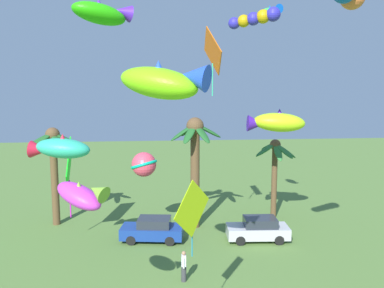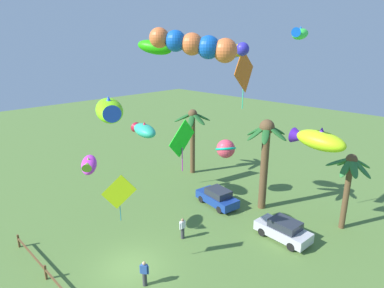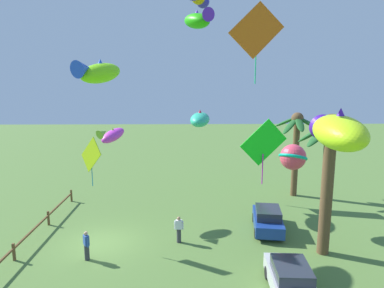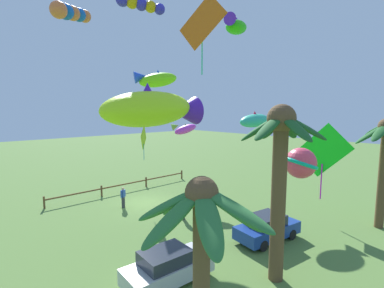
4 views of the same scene
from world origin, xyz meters
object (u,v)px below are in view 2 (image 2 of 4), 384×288
palm_tree_0 (193,127)px  kite_diamond_11 (119,193)px  spectator_0 (144,273)px  kite_fish_2 (89,165)px  parked_car_1 (217,197)px  kite_tube_3 (196,45)px  kite_tube_8 (236,51)px  kite_fish_0 (144,130)px  kite_diamond_7 (244,71)px  kite_diamond_4 (182,139)px  kite_fish_9 (317,140)px  palm_tree_1 (266,147)px  kite_fish_10 (300,33)px  kite_ball_6 (226,149)px  spectator_1 (183,228)px  kite_fish_5 (157,47)px  parked_car_0 (283,230)px  palm_tree_2 (349,173)px  kite_fish_1 (110,110)px

palm_tree_0 → kite_diamond_11: palm_tree_0 is taller
spectator_0 → kite_fish_2: bearing=177.6°
kite_diamond_11 → parked_car_1: bearing=97.9°
kite_tube_3 → kite_tube_8: (-1.78, 4.93, -0.35)m
palm_tree_0 → kite_fish_0: 8.44m
kite_diamond_7 → kite_tube_8: size_ratio=1.66×
kite_tube_3 → kite_diamond_4: (-12.12, 10.62, -8.65)m
kite_diamond_7 → kite_fish_9: 6.51m
palm_tree_1 → kite_diamond_4: size_ratio=1.49×
kite_fish_2 → kite_fish_10: 15.34m
kite_fish_9 → kite_ball_6: bearing=171.9°
spectator_0 → kite_fish_9: (4.52, 10.83, 6.68)m
kite_diamond_7 → kite_fish_10: bearing=8.1°
spectator_1 → kite_tube_8: bearing=11.0°
palm_tree_1 → kite_diamond_11: bearing=-96.7°
spectator_0 → kite_diamond_4: kite_diamond_4 is taller
kite_fish_5 → kite_diamond_7: kite_fish_5 is taller
palm_tree_1 → kite_diamond_7: size_ratio=1.97×
palm_tree_0 → parked_car_1: size_ratio=1.70×
kite_fish_0 → kite_ball_6: kite_fish_0 is taller
palm_tree_1 → kite_tube_3: (3.96, -12.20, 7.99)m
kite_tube_8 → kite_fish_2: bearing=-145.3°
spectator_0 → parked_car_0: bearing=71.7°
palm_tree_1 → kite_diamond_7: bearing=-82.6°
kite_ball_6 → kite_fish_9: 9.03m
kite_ball_6 → kite_diamond_7: bearing=-40.1°
kite_tube_3 → spectator_0: bearing=-169.9°
parked_car_0 → kite_tube_3: size_ratio=1.31×
parked_car_1 → kite_diamond_4: size_ratio=0.80×
palm_tree_0 → kite_diamond_11: size_ratio=2.43×
palm_tree_2 → palm_tree_1: bearing=-165.7°
kite_fish_1 → kite_diamond_7: (3.03, 8.35, 1.81)m
spectator_1 → kite_tube_3: size_ratio=0.52×
spectator_1 → kite_fish_1: size_ratio=0.43×
parked_car_0 → kite_ball_6: 8.50m
kite_tube_3 → kite_fish_1: bearing=-177.2°
spectator_1 → parked_car_1: bearing=105.3°
spectator_0 → kite_diamond_7: size_ratio=0.41×
kite_fish_1 → kite_fish_5: (-2.72, 5.77, 3.35)m
kite_fish_9 → kite_diamond_4: bearing=178.2°
palm_tree_2 → parked_car_1: (-9.10, -3.92, -3.70)m
kite_fish_0 → kite_fish_1: kite_fish_1 is taller
kite_fish_1 → kite_tube_8: kite_tube_8 is taller
palm_tree_2 → kite_ball_6: palm_tree_2 is taller
palm_tree_2 → kite_fish_9: kite_fish_9 is taller
spectator_0 → kite_fish_1: bearing=174.1°
palm_tree_2 → kite_fish_9: size_ratio=1.53×
spectator_0 → kite_fish_5: kite_fish_5 is taller
palm_tree_1 → parked_car_1: bearing=-141.5°
palm_tree_0 → kite_fish_5: bearing=-60.9°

